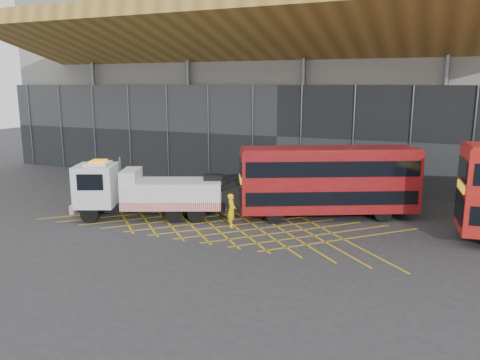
% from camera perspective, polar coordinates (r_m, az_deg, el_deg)
% --- Properties ---
extents(ground_plane, '(120.00, 120.00, 0.00)m').
position_cam_1_polar(ground_plane, '(28.74, -6.71, -4.78)').
color(ground_plane, '#2A2A2D').
extents(road_markings, '(21.56, 7.16, 0.01)m').
position_cam_1_polar(road_markings, '(27.67, -2.37, -5.34)').
color(road_markings, '#C39A12').
rests_on(road_markings, ground_plane).
extents(construction_building, '(55.00, 23.97, 18.00)m').
position_cam_1_polar(construction_building, '(43.93, 7.52, 12.70)').
color(construction_building, gray).
rests_on(construction_building, ground_plane).
extents(recovery_truck, '(10.12, 5.76, 3.64)m').
position_cam_1_polar(recovery_truck, '(29.03, -11.66, -1.34)').
color(recovery_truck, black).
rests_on(recovery_truck, ground_plane).
extents(bus_towed, '(10.65, 6.89, 4.35)m').
position_cam_1_polar(bus_towed, '(28.84, 10.69, 0.10)').
color(bus_towed, maroon).
rests_on(bus_towed, ground_plane).
extents(worker, '(0.65, 0.81, 1.94)m').
position_cam_1_polar(worker, '(26.86, -1.03, -3.71)').
color(worker, yellow).
rests_on(worker, ground_plane).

